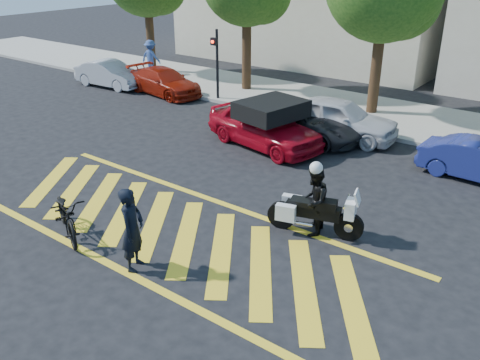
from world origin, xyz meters
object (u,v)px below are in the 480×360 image
Objects in this scene: parked_mid_left at (302,121)px; parked_left at (164,82)px; officer_bike at (132,230)px; red_convertible at (264,125)px; parked_mid_right at (338,118)px; police_motorcycle at (314,213)px; bicycle at (66,215)px; parked_far_left at (110,74)px; officer_moto at (314,201)px.

parked_left is at bearing 80.08° from parked_mid_left.
officer_bike is 14.60m from parked_left.
red_convertible is 2.88m from parked_mid_right.
officer_bike is 4.34m from police_motorcycle.
parked_far_left is at bearing 71.44° from bicycle.
parked_far_left is at bearing -129.48° from officer_moto.
officer_bike reaches higher than bicycle.
officer_moto is at bearing -117.35° from parked_far_left.
officer_bike reaches higher than police_motorcycle.
officer_moto is at bearing -123.38° from red_convertible.
bicycle is at bearing -158.35° from police_motorcycle.
officer_bike is 0.82× the size of police_motorcycle.
officer_moto is 14.10m from parked_left.
parked_left is at bearing 80.26° from red_convertible.
officer_bike is 0.41× the size of parked_mid_left.
parked_left is 9.43m from parked_mid_right.
bicycle is at bearing 163.16° from parked_mid_right.
police_motorcycle is 6.12m from red_convertible.
officer_bike is 4.32m from officer_moto.
officer_bike reaches higher than parked_left.
parked_left is at bearing -136.84° from officer_moto.
red_convertible reaches higher than parked_mid_left.
police_motorcycle is 0.50× the size of parked_mid_left.
officer_moto is 16.72m from parked_far_left.
parked_left is at bearing 80.49° from parked_mid_right.
parked_mid_right is (1.97, 10.28, 0.18)m from bicycle.
police_motorcycle is 7.18m from parked_mid_right.
red_convertible is 1.07× the size of parked_left.
officer_moto is 0.41× the size of parked_left.
parked_far_left reaches higher than bicycle.
red_convertible is at bearing 157.83° from parked_mid_left.
bicycle is at bearing 67.02° from officer_bike.
officer_moto is at bearing -163.70° from parked_mid_right.
parked_mid_right is at bearing -94.02° from parked_far_left.
bicycle is 0.50× the size of parked_left.
bicycle is 10.47m from parked_mid_right.
red_convertible is at bearing -106.14° from parked_far_left.
parked_far_left is at bearing 107.93° from parked_left.
parked_left is 8.50m from parked_mid_left.
red_convertible is 0.97× the size of parked_mid_left.
parked_mid_right is at bearing -173.85° from officer_moto.
red_convertible is 1.03× the size of parked_mid_right.
bicycle is 0.46× the size of parked_mid_left.
parked_mid_left is (11.61, -0.82, 0.01)m from parked_far_left.
parked_mid_right is at bearing 14.53° from bicycle.
officer_bike is at bearing -49.00° from officer_moto.
police_motorcycle is 0.53× the size of parked_mid_right.
police_motorcycle is 6.92m from parked_mid_left.
parked_left is at bearing 59.81° from bicycle.
bicycle is 1.22× the size of officer_moto.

